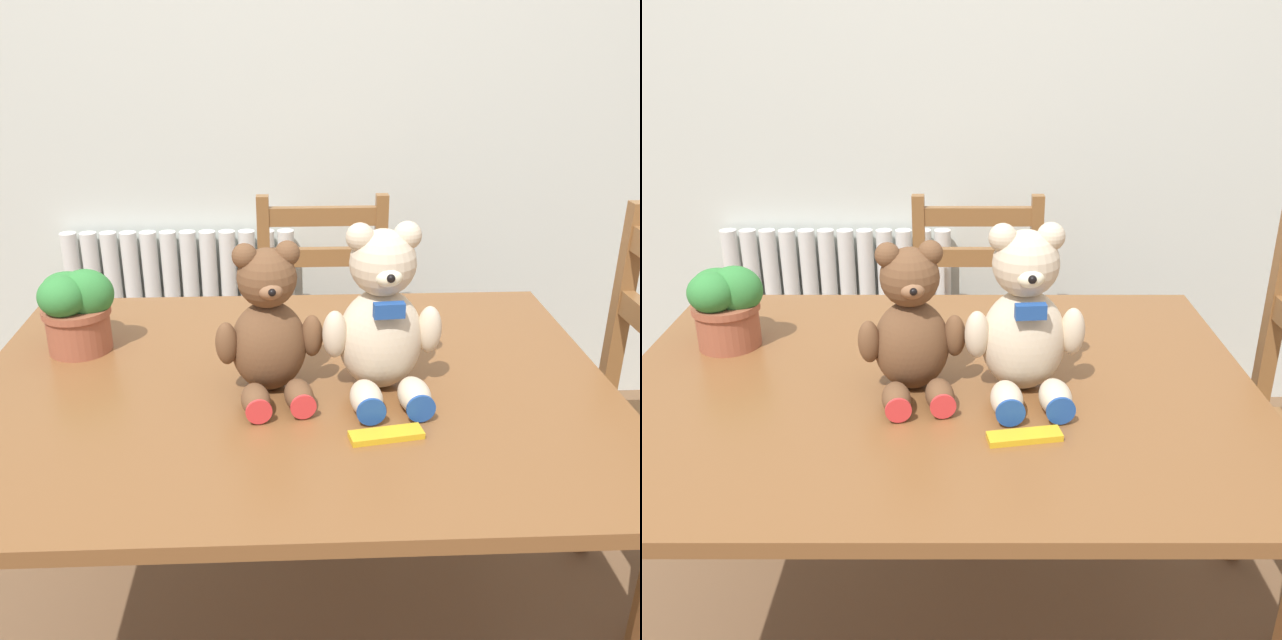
{
  "view_description": "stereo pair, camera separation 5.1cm",
  "coord_description": "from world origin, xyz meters",
  "views": [
    {
      "loc": [
        0.0,
        -0.82,
        1.43
      ],
      "look_at": [
        0.06,
        0.48,
        0.87
      ],
      "focal_mm": 40.0,
      "sensor_mm": 36.0,
      "label": 1
    },
    {
      "loc": [
        0.06,
        -0.82,
        1.43
      ],
      "look_at": [
        0.06,
        0.48,
        0.87
      ],
      "focal_mm": 40.0,
      "sensor_mm": 36.0,
      "label": 2
    }
  ],
  "objects": [
    {
      "name": "radiator",
      "position": [
        -0.4,
        1.67,
        0.32
      ],
      "size": [
        0.85,
        0.1,
        0.71
      ],
      "color": "silver",
      "rests_on": "ground_plane"
    },
    {
      "name": "dining_table",
      "position": [
        0.0,
        0.5,
        0.64
      ],
      "size": [
        1.33,
        1.0,
        0.72
      ],
      "color": "brown",
      "rests_on": "ground_plane"
    },
    {
      "name": "teddy_bear_left",
      "position": [
        -0.04,
        0.47,
        0.86
      ],
      "size": [
        0.22,
        0.23,
        0.31
      ],
      "rotation": [
        0.0,
        0.0,
        3.31
      ],
      "color": "brown",
      "rests_on": "dining_table"
    },
    {
      "name": "wall_back",
      "position": [
        0.0,
        1.74,
        1.3
      ],
      "size": [
        8.0,
        0.04,
        2.6
      ],
      "primitive_type": "cube",
      "color": "silver",
      "rests_on": "ground_plane"
    },
    {
      "name": "wooden_chair_behind",
      "position": [
        0.11,
        1.31,
        0.44
      ],
      "size": [
        0.43,
        0.39,
        0.9
      ],
      "rotation": [
        0.0,
        0.0,
        3.14
      ],
      "color": "brown",
      "rests_on": "ground_plane"
    },
    {
      "name": "potted_plant",
      "position": [
        -0.48,
        0.67,
        0.83
      ],
      "size": [
        0.17,
        0.17,
        0.19
      ],
      "color": "#9E5138",
      "rests_on": "dining_table"
    },
    {
      "name": "teddy_bear_right",
      "position": [
        0.18,
        0.46,
        0.87
      ],
      "size": [
        0.24,
        0.25,
        0.35
      ],
      "rotation": [
        0.0,
        0.0,
        3.22
      ],
      "color": "beige",
      "rests_on": "dining_table"
    },
    {
      "name": "chocolate_bar",
      "position": [
        0.17,
        0.27,
        0.73
      ],
      "size": [
        0.14,
        0.06,
        0.01
      ],
      "primitive_type": "cube",
      "rotation": [
        0.0,
        0.0,
        0.17
      ],
      "color": "gold",
      "rests_on": "dining_table"
    }
  ]
}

